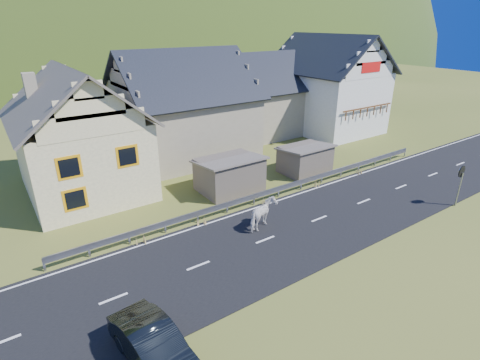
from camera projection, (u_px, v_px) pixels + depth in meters
ground at (319, 219)px, 21.80m from camera, size 160.00×160.00×0.00m
road at (319, 219)px, 21.79m from camera, size 60.00×7.00×0.04m
lane_markings at (319, 219)px, 21.78m from camera, size 60.00×6.60×0.01m
guardrail at (279, 189)px, 24.37m from camera, size 28.10×0.09×0.75m
shed_left at (229, 175)px, 25.25m from camera, size 4.30×3.30×2.40m
shed_right at (305, 159)px, 28.31m from camera, size 3.80×2.90×2.20m
house_cream at (77, 128)px, 23.95m from camera, size 7.80×9.80×8.30m
house_stone_a at (183, 100)px, 30.82m from camera, size 10.80×9.80×8.90m
house_stone_b at (263, 90)px, 37.72m from camera, size 9.80×8.80×8.10m
house_white at (328, 80)px, 38.26m from camera, size 8.80×10.80×9.70m
mountain at (33, 95)px, 168.55m from camera, size 440.00×280.00×260.00m
horse at (263, 214)px, 20.56m from camera, size 1.61×2.13×1.64m
car at (155, 348)px, 12.34m from camera, size 2.00×4.44×1.42m
traffic_mirror at (461, 177)px, 22.68m from camera, size 0.74×0.21×2.65m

